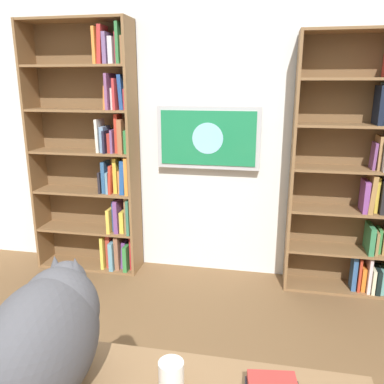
% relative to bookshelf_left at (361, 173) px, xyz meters
% --- Properties ---
extents(wall_back, '(4.52, 0.06, 2.70)m').
position_rel_bookshelf_left_xyz_m(wall_back, '(1.20, -0.17, 0.37)').
color(wall_back, silver).
rests_on(wall_back, ground).
extents(bookshelf_left, '(0.86, 0.28, 2.03)m').
position_rel_bookshelf_left_xyz_m(bookshelf_left, '(0.00, 0.00, 0.00)').
color(bookshelf_left, brown).
rests_on(bookshelf_left, ground).
extents(bookshelf_right, '(0.94, 0.28, 2.16)m').
position_rel_bookshelf_left_xyz_m(bookshelf_right, '(2.17, 0.00, 0.05)').
color(bookshelf_right, brown).
rests_on(bookshelf_right, ground).
extents(wall_mounted_tv, '(0.87, 0.07, 0.52)m').
position_rel_bookshelf_left_xyz_m(wall_mounted_tv, '(1.21, -0.09, 0.23)').
color(wall_mounted_tv, '#B7B7BC').
extents(cat, '(0.29, 0.58, 0.39)m').
position_rel_bookshelf_left_xyz_m(cat, '(1.32, 2.28, -0.05)').
color(cat, '#4C4C51').
rests_on(cat, desk).
extents(coffee_mug, '(0.08, 0.08, 0.10)m').
position_rel_bookshelf_left_xyz_m(coffee_mug, '(0.96, 2.21, -0.20)').
color(coffee_mug, white).
rests_on(coffee_mug, desk).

